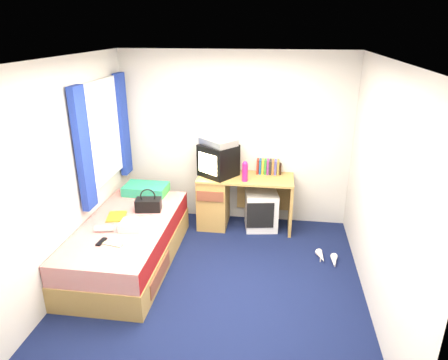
# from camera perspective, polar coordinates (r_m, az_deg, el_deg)

# --- Properties ---
(ground) EXTENTS (3.40, 3.40, 0.00)m
(ground) POSITION_cam_1_polar(r_m,az_deg,el_deg) (4.58, -1.15, -14.65)
(ground) COLOR #0C1438
(ground) RESTS_ON ground
(room_shell) EXTENTS (3.40, 3.40, 3.40)m
(room_shell) POSITION_cam_1_polar(r_m,az_deg,el_deg) (3.91, -1.30, 2.84)
(room_shell) COLOR white
(room_shell) RESTS_ON ground
(bed) EXTENTS (1.01, 2.00, 0.54)m
(bed) POSITION_cam_1_polar(r_m,az_deg,el_deg) (4.93, -13.49, -8.76)
(bed) COLOR tan
(bed) RESTS_ON ground
(pillow) EXTENTS (0.58, 0.38, 0.13)m
(pillow) POSITION_cam_1_polar(r_m,az_deg,el_deg) (5.53, -11.08, -1.29)
(pillow) COLOR teal
(pillow) RESTS_ON bed
(desk) EXTENTS (1.30, 0.55, 0.75)m
(desk) POSITION_cam_1_polar(r_m,az_deg,el_deg) (5.63, 0.27, -2.64)
(desk) COLOR tan
(desk) RESTS_ON ground
(storage_cube) EXTENTS (0.49, 0.49, 0.54)m
(storage_cube) POSITION_cam_1_polar(r_m,az_deg,el_deg) (5.63, 5.32, -4.27)
(storage_cube) COLOR white
(storage_cube) RESTS_ON ground
(crt_tv) EXTENTS (0.59, 0.58, 0.44)m
(crt_tv) POSITION_cam_1_polar(r_m,az_deg,el_deg) (5.44, -0.84, 2.84)
(crt_tv) COLOR black
(crt_tv) RESTS_ON desk
(vcr) EXTENTS (0.55, 0.54, 0.09)m
(vcr) POSITION_cam_1_polar(r_m,az_deg,el_deg) (5.37, -0.82, 5.49)
(vcr) COLOR silver
(vcr) RESTS_ON crt_tv
(book_row) EXTENTS (0.31, 0.13, 0.20)m
(book_row) POSITION_cam_1_polar(r_m,az_deg,el_deg) (5.57, 6.28, 1.89)
(book_row) COLOR maroon
(book_row) RESTS_ON desk
(picture_frame) EXTENTS (0.02, 0.12, 0.14)m
(picture_frame) POSITION_cam_1_polar(r_m,az_deg,el_deg) (5.60, 8.07, 1.58)
(picture_frame) COLOR black
(picture_frame) RESTS_ON desk
(pink_water_bottle) EXTENTS (0.09, 0.09, 0.24)m
(pink_water_bottle) POSITION_cam_1_polar(r_m,az_deg,el_deg) (5.27, 3.01, 1.09)
(pink_water_bottle) COLOR #D31D6C
(pink_water_bottle) RESTS_ON desk
(aerosol_can) EXTENTS (0.06, 0.06, 0.20)m
(aerosol_can) POSITION_cam_1_polar(r_m,az_deg,el_deg) (5.44, 1.46, 1.54)
(aerosol_can) COLOR white
(aerosol_can) RESTS_ON desk
(handbag) EXTENTS (0.33, 0.22, 0.29)m
(handbag) POSITION_cam_1_polar(r_m,az_deg,el_deg) (5.01, -10.75, -3.42)
(handbag) COLOR black
(handbag) RESTS_ON bed
(towel) EXTENTS (0.29, 0.24, 0.09)m
(towel) POSITION_cam_1_polar(r_m,az_deg,el_deg) (4.63, -12.87, -6.34)
(towel) COLOR silver
(towel) RESTS_ON bed
(magazine) EXTENTS (0.27, 0.32, 0.01)m
(magazine) POSITION_cam_1_polar(r_m,az_deg,el_deg) (4.97, -15.11, -5.05)
(magazine) COLOR yellow
(magazine) RESTS_ON bed
(water_bottle) EXTENTS (0.21, 0.11, 0.07)m
(water_bottle) POSITION_cam_1_polar(r_m,az_deg,el_deg) (4.66, -16.76, -6.66)
(water_bottle) COLOR silver
(water_bottle) RESTS_ON bed
(colour_swatch_fan) EXTENTS (0.23, 0.10, 0.01)m
(colour_swatch_fan) POSITION_cam_1_polar(r_m,az_deg,el_deg) (4.39, -15.67, -8.84)
(colour_swatch_fan) COLOR yellow
(colour_swatch_fan) RESTS_ON bed
(remote_control) EXTENTS (0.06, 0.16, 0.02)m
(remote_control) POSITION_cam_1_polar(r_m,az_deg,el_deg) (4.46, -17.12, -8.42)
(remote_control) COLOR black
(remote_control) RESTS_ON bed
(window_assembly) EXTENTS (0.11, 1.42, 1.40)m
(window_assembly) POSITION_cam_1_polar(r_m,az_deg,el_deg) (5.20, -16.81, 6.23)
(window_assembly) COLOR silver
(window_assembly) RESTS_ON room_shell
(white_heels) EXTENTS (0.27, 0.31, 0.09)m
(white_heels) POSITION_cam_1_polar(r_m,az_deg,el_deg) (5.09, 14.58, -10.83)
(white_heels) COLOR white
(white_heels) RESTS_ON ground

